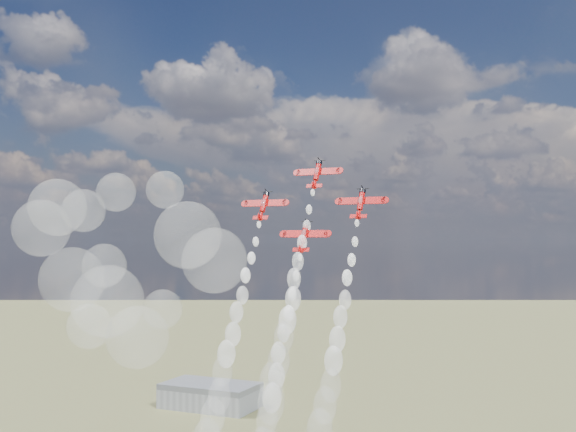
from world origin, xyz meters
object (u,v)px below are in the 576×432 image
Objects in this scene: hangar at (210,395)px; plane_slot at (304,236)px; plane_lead at (317,173)px; plane_left at (264,205)px; plane_right at (361,203)px.

hangar is 227.99m from plane_slot.
plane_lead reaches higher than plane_slot.
plane_left is (-12.53, -4.18, -7.71)m from plane_lead.
plane_lead is (125.17, -162.47, 99.85)m from hangar.
hangar is 221.25m from plane_left.
plane_right is at bearing -18.44° from plane_lead.
plane_lead is at bearing 18.44° from plane_left.
plane_slot is (125.17, -170.82, 84.43)m from hangar.
plane_slot is (-12.53, -4.18, -7.71)m from plane_right.
plane_lead is 15.29m from plane_right.
hangar is 4.42× the size of plane_left.
plane_right reaches higher than plane_slot.
plane_left is at bearing -161.56° from plane_lead.
hangar is 4.42× the size of plane_slot.
hangar is at bearing 124.06° from plane_left.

